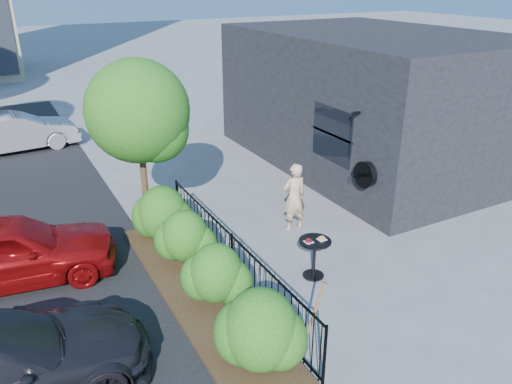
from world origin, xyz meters
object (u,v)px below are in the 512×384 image
patio_tree (142,117)px  woman (294,197)px  shovel (311,323)px  cafe_table (314,252)px  car_red (8,251)px  car_silver (17,132)px

patio_tree → woman: (3.01, -1.35, -1.95)m
shovel → cafe_table: bearing=54.2°
shovel → car_red: bearing=132.0°
patio_tree → woman: 3.83m
patio_tree → car_silver: 8.55m
shovel → car_red: car_red is taller
patio_tree → woman: bearing=-24.2°
cafe_table → woman: bearing=69.0°
patio_tree → cafe_table: (2.27, -3.27, -2.21)m
car_red → woman: bearing=-88.7°
shovel → car_red: size_ratio=0.32×
car_red → car_silver: bearing=2.6°
car_silver → patio_tree: bearing=-168.9°
cafe_table → car_silver: bearing=111.5°
woman → shovel: woman is taller
car_silver → shovel: bearing=-170.5°
cafe_table → woman: size_ratio=0.53×
patio_tree → woman: size_ratio=2.41×
woman → car_red: size_ratio=0.41×
car_red → car_silver: (0.83, 8.63, -0.03)m
cafe_table → car_silver: size_ratio=0.22×
car_red → car_silver: size_ratio=1.01×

